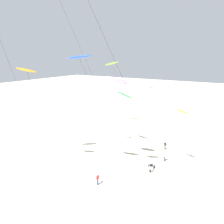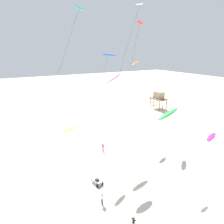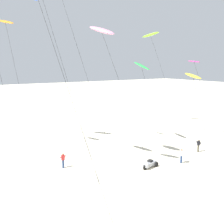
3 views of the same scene
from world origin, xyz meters
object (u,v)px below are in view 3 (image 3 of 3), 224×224
object	(u,v)px
kite_orange	(6,23)
kite_flyer_middle	(63,160)
beach_buggy	(150,164)
kite_flyer_nearest	(181,155)
kite_yellow	(193,78)
kite_lime	(151,35)
kite_magenta	(195,64)
kite_green	(142,66)
kite_pink	(102,31)
kite_flyer_furthest	(198,145)

from	to	relation	value
kite_orange	kite_flyer_middle	world-z (taller)	kite_orange
beach_buggy	kite_flyer_nearest	bearing A→B (deg)	-14.56
kite_yellow	kite_flyer_nearest	size ratio (longest dim) A/B	6.08
kite_lime	kite_magenta	bearing A→B (deg)	-94.51
kite_lime	beach_buggy	world-z (taller)	kite_lime
kite_yellow	kite_green	bearing A→B (deg)	74.43
kite_green	kite_flyer_nearest	distance (m)	13.02
kite_magenta	kite_green	distance (m)	7.91
kite_pink	kite_lime	bearing A→B (deg)	34.22
kite_flyer_furthest	kite_pink	bearing A→B (deg)	161.00
kite_flyer_middle	kite_flyer_furthest	distance (m)	16.82
kite_orange	kite_flyer_furthest	size ratio (longest dim) A/B	9.75
kite_flyer_nearest	kite_flyer_furthest	world-z (taller)	same
kite_pink	beach_buggy	distance (m)	14.90
kite_flyer_furthest	kite_green	bearing A→B (deg)	116.50
kite_pink	kite_orange	bearing A→B (deg)	129.52
kite_green	beach_buggy	distance (m)	13.60
kite_flyer_nearest	beach_buggy	world-z (taller)	kite_flyer_nearest
kite_lime	kite_flyer_furthest	size ratio (longest dim) A/B	9.92
kite_magenta	kite_flyer_nearest	bearing A→B (deg)	-144.87
kite_magenta	kite_orange	bearing A→B (deg)	159.30
kite_flyer_nearest	kite_yellow	bearing A→B (deg)	-127.56
kite_magenta	kite_pink	distance (m)	15.84
kite_pink	kite_green	world-z (taller)	kite_pink
kite_pink	kite_flyer_furthest	size ratio (longest dim) A/B	9.04
kite_orange	kite_lime	bearing A→B (deg)	4.14
kite_yellow	beach_buggy	size ratio (longest dim) A/B	4.77
kite_orange	kite_magenta	bearing A→B (deg)	-20.70
kite_flyer_furthest	beach_buggy	world-z (taller)	kite_flyer_furthest
kite_lime	kite_flyer_nearest	xyz separation A→B (m)	(-9.35, -16.50, -14.98)
kite_yellow	beach_buggy	distance (m)	10.09
kite_pink	kite_magenta	bearing A→B (deg)	2.17
kite_lime	kite_yellow	size ratio (longest dim) A/B	1.63
kite_yellow	kite_flyer_furthest	size ratio (longest dim) A/B	6.08
kite_green	kite_yellow	bearing A→B (deg)	-105.57
kite_lime	kite_yellow	world-z (taller)	kite_lime
kite_magenta	kite_green	bearing A→B (deg)	160.85
beach_buggy	kite_flyer_furthest	bearing A→B (deg)	3.01
kite_pink	kite_flyer_middle	distance (m)	14.19
kite_green	kite_orange	bearing A→B (deg)	158.57
kite_flyer_furthest	kite_yellow	bearing A→B (deg)	-148.32
kite_pink	kite_flyer_middle	bearing A→B (deg)	174.71
kite_magenta	kite_pink	xyz separation A→B (m)	(-15.48, -0.59, 3.32)
kite_flyer_middle	kite_pink	bearing A→B (deg)	-5.29
kite_orange	kite_green	size ratio (longest dim) A/B	1.44
kite_flyer_middle	beach_buggy	distance (m)	9.22
kite_orange	kite_lime	distance (m)	24.09
kite_orange	beach_buggy	xyz separation A→B (m)	(10.90, -13.78, -15.22)
kite_flyer_nearest	kite_flyer_furthest	size ratio (longest dim) A/B	1.00
kite_green	kite_flyer_furthest	xyz separation A→B (m)	(3.57, -7.17, -9.73)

